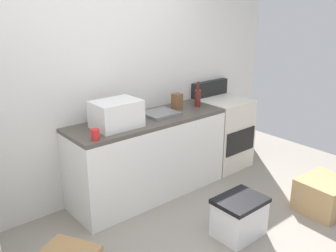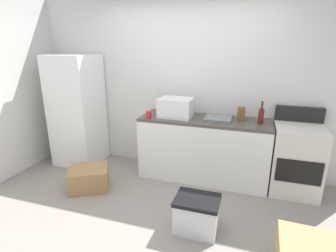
{
  "view_description": "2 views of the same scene",
  "coord_description": "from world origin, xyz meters",
  "px_view_note": "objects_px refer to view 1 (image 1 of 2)",
  "views": [
    {
      "loc": [
        -1.94,
        -1.81,
        2.09
      ],
      "look_at": [
        0.19,
        0.73,
        0.96
      ],
      "focal_mm": 39.16,
      "sensor_mm": 36.0,
      "label": 1
    },
    {
      "loc": [
        0.9,
        -2.32,
        1.92
      ],
      "look_at": [
        -0.07,
        0.67,
        0.92
      ],
      "focal_mm": 28.31,
      "sensor_mm": 36.0,
      "label": 2
    }
  ],
  "objects_px": {
    "microwave": "(116,114)",
    "knife_block": "(177,101)",
    "wine_bottle": "(198,98)",
    "stove_oven": "(222,132)",
    "coffee_mug": "(95,134)",
    "storage_bin": "(239,217)",
    "cardboard_box_medium": "(324,195)"
  },
  "relations": [
    {
      "from": "microwave",
      "to": "cardboard_box_medium",
      "type": "relative_size",
      "value": 0.89
    },
    {
      "from": "stove_oven",
      "to": "cardboard_box_medium",
      "type": "xyz_separation_m",
      "value": [
        -0.03,
        -1.47,
        -0.29
      ]
    },
    {
      "from": "microwave",
      "to": "coffee_mug",
      "type": "bearing_deg",
      "value": -152.29
    },
    {
      "from": "stove_oven",
      "to": "knife_block",
      "type": "distance_m",
      "value": 0.91
    },
    {
      "from": "wine_bottle",
      "to": "cardboard_box_medium",
      "type": "bearing_deg",
      "value": -72.61
    },
    {
      "from": "stove_oven",
      "to": "microwave",
      "type": "relative_size",
      "value": 2.39
    },
    {
      "from": "microwave",
      "to": "knife_block",
      "type": "height_order",
      "value": "microwave"
    },
    {
      "from": "microwave",
      "to": "wine_bottle",
      "type": "distance_m",
      "value": 1.14
    },
    {
      "from": "microwave",
      "to": "wine_bottle",
      "type": "height_order",
      "value": "wine_bottle"
    },
    {
      "from": "stove_oven",
      "to": "knife_block",
      "type": "relative_size",
      "value": 6.11
    },
    {
      "from": "wine_bottle",
      "to": "coffee_mug",
      "type": "relative_size",
      "value": 3.0
    },
    {
      "from": "wine_bottle",
      "to": "stove_oven",
      "type": "bearing_deg",
      "value": 1.94
    },
    {
      "from": "stove_oven",
      "to": "microwave",
      "type": "distance_m",
      "value": 1.73
    },
    {
      "from": "coffee_mug",
      "to": "storage_bin",
      "type": "height_order",
      "value": "coffee_mug"
    },
    {
      "from": "stove_oven",
      "to": "cardboard_box_medium",
      "type": "height_order",
      "value": "stove_oven"
    },
    {
      "from": "cardboard_box_medium",
      "to": "knife_block",
      "type": "bearing_deg",
      "value": 114.66
    },
    {
      "from": "wine_bottle",
      "to": "storage_bin",
      "type": "relative_size",
      "value": 0.65
    },
    {
      "from": "stove_oven",
      "to": "coffee_mug",
      "type": "relative_size",
      "value": 11.0
    },
    {
      "from": "wine_bottle",
      "to": "knife_block",
      "type": "xyz_separation_m",
      "value": [
        -0.25,
        0.08,
        -0.02
      ]
    },
    {
      "from": "coffee_mug",
      "to": "stove_oven",
      "type": "bearing_deg",
      "value": 6.3
    },
    {
      "from": "microwave",
      "to": "storage_bin",
      "type": "height_order",
      "value": "microwave"
    },
    {
      "from": "coffee_mug",
      "to": "cardboard_box_medium",
      "type": "distance_m",
      "value": 2.44
    },
    {
      "from": "wine_bottle",
      "to": "cardboard_box_medium",
      "type": "xyz_separation_m",
      "value": [
        0.45,
        -1.45,
        -0.84
      ]
    },
    {
      "from": "knife_block",
      "to": "storage_bin",
      "type": "xyz_separation_m",
      "value": [
        -0.32,
        -1.25,
        -0.8
      ]
    },
    {
      "from": "knife_block",
      "to": "storage_bin",
      "type": "height_order",
      "value": "knife_block"
    },
    {
      "from": "wine_bottle",
      "to": "storage_bin",
      "type": "xyz_separation_m",
      "value": [
        -0.57,
        -1.17,
        -0.82
      ]
    },
    {
      "from": "knife_block",
      "to": "cardboard_box_medium",
      "type": "xyz_separation_m",
      "value": [
        0.71,
        -1.54,
        -0.82
      ]
    },
    {
      "from": "coffee_mug",
      "to": "knife_block",
      "type": "distance_m",
      "value": 1.27
    },
    {
      "from": "cardboard_box_medium",
      "to": "storage_bin",
      "type": "height_order",
      "value": "storage_bin"
    },
    {
      "from": "microwave",
      "to": "coffee_mug",
      "type": "relative_size",
      "value": 4.6
    },
    {
      "from": "stove_oven",
      "to": "wine_bottle",
      "type": "height_order",
      "value": "wine_bottle"
    },
    {
      "from": "microwave",
      "to": "coffee_mug",
      "type": "distance_m",
      "value": 0.4
    }
  ]
}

